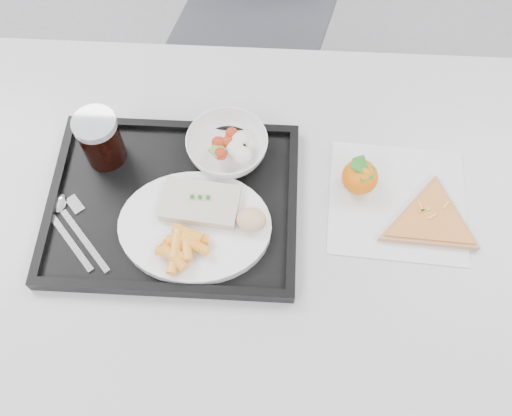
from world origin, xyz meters
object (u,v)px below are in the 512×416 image
at_px(dinner_plate, 195,226).
at_px(salad_bowl, 227,146).
at_px(table, 241,227).
at_px(tangerine, 360,177).
at_px(cola_glass, 100,139).
at_px(pizza_slice, 431,220).
at_px(tray, 173,204).

distance_m(dinner_plate, salad_bowl, 0.17).
relative_size(table, salad_bowl, 7.89).
relative_size(salad_bowl, tangerine, 2.14).
distance_m(cola_glass, tangerine, 0.48).
xyz_separation_m(salad_bowl, pizza_slice, (0.38, -0.12, -0.03)).
bearing_deg(cola_glass, salad_bowl, 4.24).
xyz_separation_m(cola_glass, pizza_slice, (0.60, -0.10, -0.06)).
relative_size(dinner_plate, tangerine, 3.80).
xyz_separation_m(table, dinner_plate, (-0.08, -0.05, 0.09)).
distance_m(tray, salad_bowl, 0.15).
bearing_deg(dinner_plate, tray, 132.44).
bearing_deg(salad_bowl, tray, -129.57).
xyz_separation_m(dinner_plate, tangerine, (0.29, 0.11, 0.01)).
bearing_deg(cola_glass, pizza_slice, -9.78).
bearing_deg(pizza_slice, cola_glass, 170.22).
height_order(dinner_plate, tangerine, tangerine).
bearing_deg(pizza_slice, tangerine, 151.64).
bearing_deg(table, pizza_slice, -1.05).
distance_m(tray, dinner_plate, 0.07).
bearing_deg(salad_bowl, pizza_slice, -17.88).
bearing_deg(table, dinner_plate, -148.10).
bearing_deg(tray, pizza_slice, -1.23).
distance_m(table, cola_glass, 0.31).
distance_m(table, salad_bowl, 0.16).
height_order(table, pizza_slice, pizza_slice).
bearing_deg(cola_glass, dinner_plate, -38.31).
xyz_separation_m(salad_bowl, tangerine, (0.25, -0.05, -0.00)).
bearing_deg(dinner_plate, cola_glass, 141.69).
xyz_separation_m(tangerine, pizza_slice, (0.13, -0.07, -0.02)).
height_order(table, dinner_plate, dinner_plate).
bearing_deg(pizza_slice, table, 178.95).
height_order(table, tangerine, tangerine).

